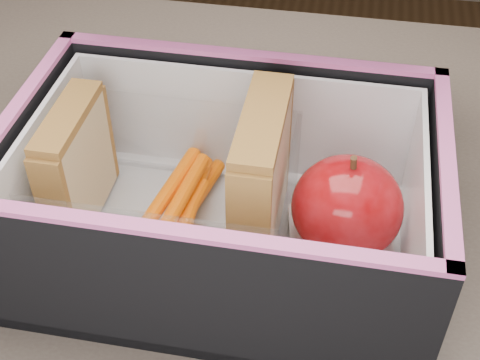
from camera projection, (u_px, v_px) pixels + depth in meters
name	position (u px, v px, depth m)	size (l,w,h in m)	color
kitchen_table	(222.00, 329.00, 0.57)	(1.20, 0.80, 0.75)	#65584D
lunch_bag	(225.00, 182.00, 0.48)	(0.30, 0.33, 0.26)	black
plastic_tub	(168.00, 190.00, 0.49)	(0.18, 0.13, 0.07)	white
sandwich_left	(77.00, 165.00, 0.49)	(0.02, 0.09, 0.10)	tan
sandwich_right	(261.00, 179.00, 0.47)	(0.03, 0.10, 0.11)	tan
carrot_sticks	(186.00, 199.00, 0.51)	(0.04, 0.14, 0.03)	#FE4F09
paper_napkin	(341.00, 246.00, 0.50)	(0.08, 0.08, 0.01)	white
red_apple	(347.00, 207.00, 0.47)	(0.10, 0.10, 0.08)	#820000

